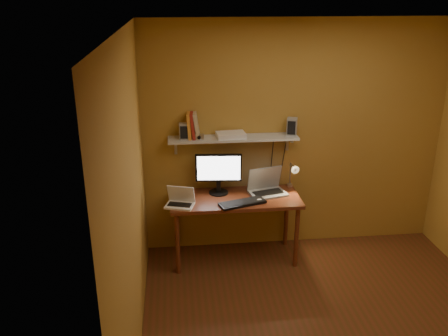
{
  "coord_description": "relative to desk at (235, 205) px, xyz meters",
  "views": [
    {
      "loc": [
        -1.34,
        -3.36,
        2.87
      ],
      "look_at": [
        -0.85,
        1.18,
        1.13
      ],
      "focal_mm": 38.0,
      "sensor_mm": 36.0,
      "label": 1
    }
  ],
  "objects": [
    {
      "name": "speaker_left",
      "position": [
        -0.53,
        0.18,
        0.8
      ],
      "size": [
        0.1,
        0.1,
        0.17
      ],
      "primitive_type": "cube",
      "rotation": [
        0.0,
        0.0,
        -0.06
      ],
      "color": "gray",
      "rests_on": "wall_shelf"
    },
    {
      "name": "books",
      "position": [
        -0.43,
        0.21,
        0.85
      ],
      "size": [
        0.15,
        0.19,
        0.27
      ],
      "color": "orange",
      "rests_on": "wall_shelf"
    },
    {
      "name": "keyboard",
      "position": [
        0.05,
        -0.18,
        0.1
      ],
      "size": [
        0.52,
        0.3,
        0.03
      ],
      "primitive_type": "cube",
      "rotation": [
        0.0,
        0.0,
        0.3
      ],
      "color": "black",
      "rests_on": "desk"
    },
    {
      "name": "laptop",
      "position": [
        0.36,
        0.09,
        0.16
      ],
      "size": [
        0.44,
        0.36,
        0.29
      ],
      "rotation": [
        0.0,
        0.0,
        0.24
      ],
      "color": "gray",
      "rests_on": "desk"
    },
    {
      "name": "wall_shelf",
      "position": [
        0.0,
        0.19,
        0.69
      ],
      "size": [
        1.4,
        0.25,
        0.21
      ],
      "color": "silver",
      "rests_on": "room"
    },
    {
      "name": "netbook",
      "position": [
        -0.59,
        -0.13,
        0.14
      ],
      "size": [
        0.33,
        0.28,
        0.21
      ],
      "rotation": [
        0.0,
        0.0,
        -0.3
      ],
      "color": "white",
      "rests_on": "desk"
    },
    {
      "name": "shelf_camera",
      "position": [
        -0.37,
        0.13,
        0.74
      ],
      "size": [
        0.11,
        0.05,
        0.06
      ],
      "color": "silver",
      "rests_on": "wall_shelf"
    },
    {
      "name": "monitor",
      "position": [
        -0.17,
        0.13,
        0.34
      ],
      "size": [
        0.5,
        0.23,
        0.45
      ],
      "rotation": [
        0.0,
        0.0,
        -0.09
      ],
      "color": "black",
      "rests_on": "desk"
    },
    {
      "name": "desk_lamp",
      "position": [
        0.66,
        0.13,
        0.29
      ],
      "size": [
        0.09,
        0.23,
        0.38
      ],
      "color": "silver",
      "rests_on": "desk"
    },
    {
      "name": "desk",
      "position": [
        0.0,
        0.0,
        0.0
      ],
      "size": [
        1.4,
        0.6,
        0.75
      ],
      "color": "brown",
      "rests_on": "ground"
    },
    {
      "name": "room",
      "position": [
        0.72,
        -1.28,
        0.64
      ],
      "size": [
        3.44,
        3.24,
        2.64
      ],
      "color": "#602C18",
      "rests_on": "ground"
    },
    {
      "name": "mouse",
      "position": [
        0.24,
        -0.14,
        0.1
      ],
      "size": [
        0.1,
        0.07,
        0.03
      ],
      "primitive_type": "ellipsoid",
      "rotation": [
        0.0,
        0.0,
        0.11
      ],
      "color": "white",
      "rests_on": "desk"
    },
    {
      "name": "speaker_right",
      "position": [
        0.64,
        0.2,
        0.8
      ],
      "size": [
        0.13,
        0.13,
        0.19
      ],
      "primitive_type": "cube",
      "rotation": [
        0.0,
        0.0,
        -0.34
      ],
      "color": "gray",
      "rests_on": "wall_shelf"
    },
    {
      "name": "router",
      "position": [
        -0.03,
        0.19,
        0.74
      ],
      "size": [
        0.32,
        0.23,
        0.05
      ],
      "primitive_type": "cube",
      "rotation": [
        0.0,
        0.0,
        0.08
      ],
      "color": "white",
      "rests_on": "wall_shelf"
    }
  ]
}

